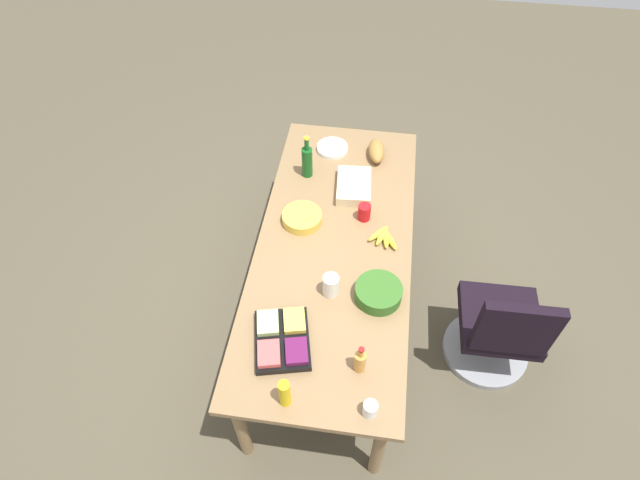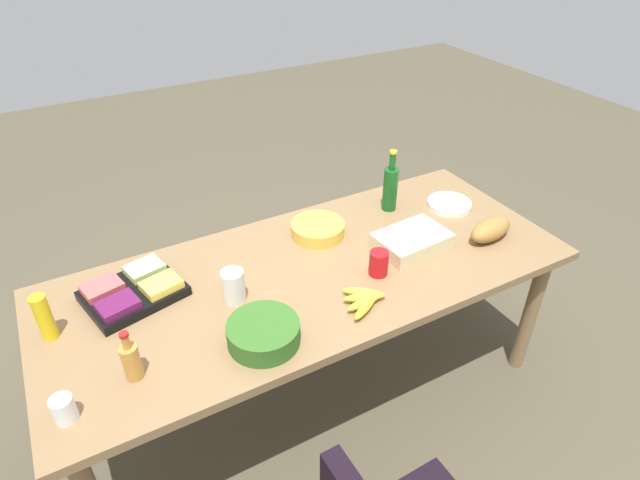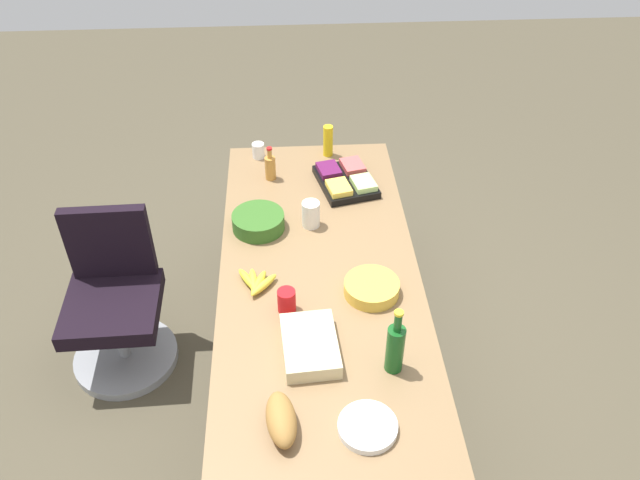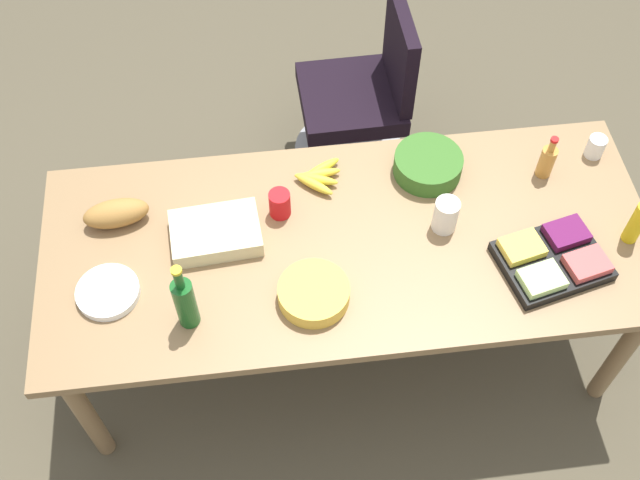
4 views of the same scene
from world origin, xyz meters
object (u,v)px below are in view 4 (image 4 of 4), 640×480
object	(u,v)px
chip_bowl	(314,293)
paper_cup	(596,147)
fruit_platter	(553,259)
paper_plate_stack	(108,292)
dressing_bottle	(547,161)
conference_table	(349,252)
salad_bowl	(428,165)
mayo_jar	(446,215)
sheet_cake	(216,233)
bread_loaf	(116,213)
banana_bunch	(317,176)
wine_bottle	(185,302)
office_chair	(361,108)
mustard_bottle	(637,223)
red_solo_cup	(280,204)

from	to	relation	value
chip_bowl	paper_cup	distance (m)	1.28
fruit_platter	paper_cup	bearing A→B (deg)	56.99
paper_plate_stack	dressing_bottle	bearing A→B (deg)	11.92
conference_table	salad_bowl	world-z (taller)	salad_bowl
mayo_jar	sheet_cake	bearing A→B (deg)	176.87
fruit_platter	sheet_cake	bearing A→B (deg)	167.81
bread_loaf	banana_bunch	size ratio (longest dim) A/B	1.21
dressing_bottle	sheet_cake	bearing A→B (deg)	-172.93
conference_table	dressing_bottle	size ratio (longest dim) A/B	11.27
mayo_jar	paper_cup	bearing A→B (deg)	22.52
fruit_platter	wine_bottle	world-z (taller)	wine_bottle
office_chair	mustard_bottle	distance (m)	1.51
salad_bowl	banana_bunch	distance (m)	0.43
paper_plate_stack	banana_bunch	size ratio (longest dim) A/B	1.11
bread_loaf	office_chair	bearing A→B (deg)	39.52
conference_table	office_chair	distance (m)	1.14
office_chair	salad_bowl	xyz separation A→B (m)	(0.12, -0.77, 0.46)
conference_table	paper_plate_stack	bearing A→B (deg)	-171.87
fruit_platter	wine_bottle	size ratio (longest dim) A/B	1.31
office_chair	mustard_bottle	xyz separation A→B (m)	(0.79, -1.17, 0.51)
sheet_cake	wine_bottle	xyz separation A→B (m)	(-0.10, -0.33, 0.09)
banana_bunch	red_solo_cup	xyz separation A→B (m)	(-0.16, -0.14, 0.03)
bread_loaf	paper_plate_stack	distance (m)	0.32
paper_plate_stack	paper_cup	world-z (taller)	paper_cup
mustard_bottle	chip_bowl	xyz separation A→B (m)	(-1.17, -0.11, -0.06)
salad_bowl	banana_bunch	bearing A→B (deg)	179.15
conference_table	wine_bottle	world-z (taller)	wine_bottle
dressing_bottle	paper_plate_stack	bearing A→B (deg)	-168.08
paper_cup	sheet_cake	bearing A→B (deg)	-171.32
wine_bottle	red_solo_cup	xyz separation A→B (m)	(0.35, 0.42, -0.07)
office_chair	bread_loaf	world-z (taller)	office_chair
sheet_cake	banana_bunch	bearing A→B (deg)	29.63
banana_bunch	bread_loaf	bearing A→B (deg)	-172.10
mayo_jar	office_chair	bearing A→B (deg)	97.30
fruit_platter	salad_bowl	bearing A→B (deg)	126.76
office_chair	sheet_cake	size ratio (longest dim) A/B	2.75
office_chair	chip_bowl	world-z (taller)	office_chair
fruit_platter	wine_bottle	bearing A→B (deg)	-176.79
salad_bowl	office_chair	bearing A→B (deg)	99.15
office_chair	paper_cup	world-z (taller)	office_chair
fruit_platter	paper_plate_stack	size ratio (longest dim) A/B	1.89
chip_bowl	red_solo_cup	size ratio (longest dim) A/B	2.26
mayo_jar	salad_bowl	distance (m)	0.27
conference_table	bread_loaf	distance (m)	0.87
bread_loaf	red_solo_cup	distance (m)	0.60
banana_bunch	fruit_platter	bearing A→B (deg)	-31.59
paper_plate_stack	mustard_bottle	bearing A→B (deg)	0.40
office_chair	fruit_platter	size ratio (longest dim) A/B	2.12
office_chair	chip_bowl	xyz separation A→B (m)	(-0.38, -1.28, 0.45)
bread_loaf	salad_bowl	distance (m)	1.18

